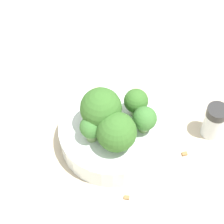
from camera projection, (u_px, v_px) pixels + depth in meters
The scene contains 10 objects.
ground_plane at pixel (112, 141), 0.59m from camera, with size 3.00×3.00×0.00m, color beige.
bowl at pixel (112, 134), 0.58m from camera, with size 0.16×0.16×0.04m, color silver.
broccoli_floret_0 at pixel (101, 109), 0.53m from camera, with size 0.06×0.06×0.07m.
broccoli_floret_1 at pixel (117, 132), 0.52m from camera, with size 0.06×0.06×0.06m.
broccoli_floret_2 at pixel (137, 102), 0.55m from camera, with size 0.04×0.04×0.05m.
broccoli_floret_3 at pixel (145, 119), 0.54m from camera, with size 0.04×0.04×0.04m.
broccoli_floret_4 at pixel (93, 130), 0.53m from camera, with size 0.03×0.03×0.04m.
pepper_shaker at pixel (214, 121), 0.58m from camera, with size 0.03×0.03×0.06m.
almond_crumb_0 at pixel (185, 153), 0.57m from camera, with size 0.01×0.01×0.01m, color olive.
almond_crumb_1 at pixel (127, 197), 0.53m from camera, with size 0.01×0.01×0.01m, color olive.
Camera 1 is at (0.18, 0.26, 0.50)m, focal length 60.00 mm.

